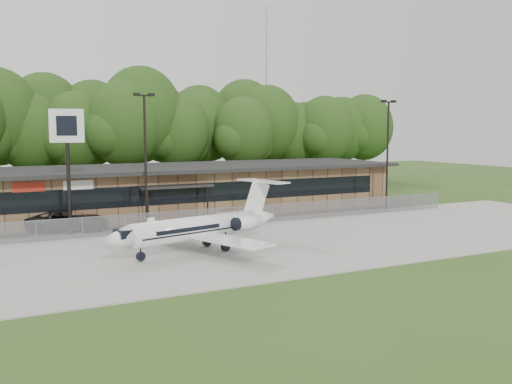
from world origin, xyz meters
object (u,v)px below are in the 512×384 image
suv (68,221)px  pole_sign (67,139)px  terminal (177,189)px  business_jet (201,228)px

suv → pole_sign: size_ratio=0.65×
terminal → suv: 11.85m
terminal → suv: bearing=-152.2°
suv → business_jet: bearing=-128.5°
terminal → suv: (-10.41, -5.49, -1.36)m
terminal → pole_sign: 13.56m
suv → pole_sign: bearing=-160.6°
suv → terminal: bearing=-39.0°
terminal → business_jet: terminal is taller
business_jet → terminal: bearing=61.9°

